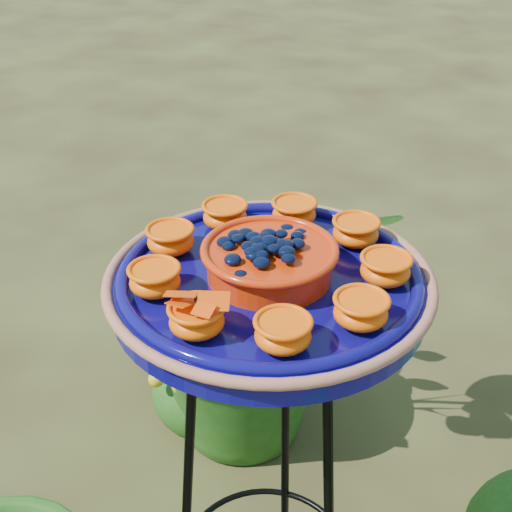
{
  "coord_description": "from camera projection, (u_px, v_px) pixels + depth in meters",
  "views": [
    {
      "loc": [
        0.18,
        -0.89,
        1.59
      ],
      "look_at": [
        -0.14,
        -0.0,
        1.03
      ],
      "focal_mm": 50.0,
      "sensor_mm": 36.0,
      "label": 1
    }
  ],
  "objects": [
    {
      "name": "tripod_stand",
      "position": [
        267.0,
        470.0,
        1.31
      ],
      "size": [
        0.38,
        0.39,
        0.96
      ],
      "rotation": [
        0.0,
        0.0,
        0.09
      ],
      "color": "black",
      "rests_on": "ground"
    },
    {
      "name": "feeder_dish",
      "position": [
        269.0,
        277.0,
        1.09
      ],
      "size": [
        0.53,
        0.53,
        0.11
      ],
      "rotation": [
        0.0,
        0.0,
        0.09
      ],
      "color": "#0A0756",
      "rests_on": "tripod_stand"
    },
    {
      "name": "shrub_back_left",
      "position": [
        252.0,
        309.0,
        2.02
      ],
      "size": [
        0.99,
        0.96,
        0.85
      ],
      "primitive_type": "imported",
      "rotation": [
        0.0,
        0.0,
        0.53
      ],
      "color": "#1E4612",
      "rests_on": "ground"
    }
  ]
}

